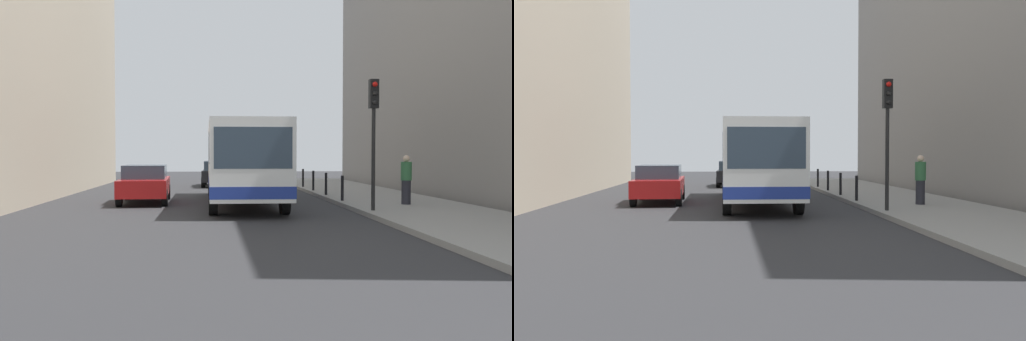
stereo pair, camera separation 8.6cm
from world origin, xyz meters
The scene contains 12 objects.
ground_plane centered at (0.00, 0.00, 0.00)m, with size 80.00×80.00×0.00m, color #2D2D30.
sidewalk centered at (5.40, 0.00, 0.07)m, with size 4.40×40.00×0.15m, color gray.
building_right centered at (11.50, 4.00, 8.39)m, with size 7.00×32.00×16.78m, color gray.
bus centered at (-0.33, 2.12, 1.73)m, with size 2.56×11.02×3.00m.
car_beside_bus centered at (-4.08, 2.76, 0.78)m, with size 1.99×4.46×1.48m.
car_behind_bus centered at (-1.01, 13.59, 0.78)m, with size 1.97×4.45×1.48m.
traffic_light centered at (3.55, -2.31, 3.01)m, with size 0.28×0.33×4.10m.
bollard_near centered at (3.45, 1.34, 0.62)m, with size 0.11×0.11×0.95m, color black.
bollard_mid centered at (3.45, 4.27, 0.62)m, with size 0.11×0.11×0.95m, color black.
bollard_far centered at (3.45, 7.19, 0.62)m, with size 0.11×0.11×0.95m, color black.
bollard_farthest centered at (3.45, 10.12, 0.62)m, with size 0.11×0.11×0.95m, color black.
pedestrian_near_signal centered at (5.32, -0.34, 1.01)m, with size 0.38×0.38×1.73m.
Camera 2 is at (-1.53, -19.43, 1.95)m, focal length 39.27 mm.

